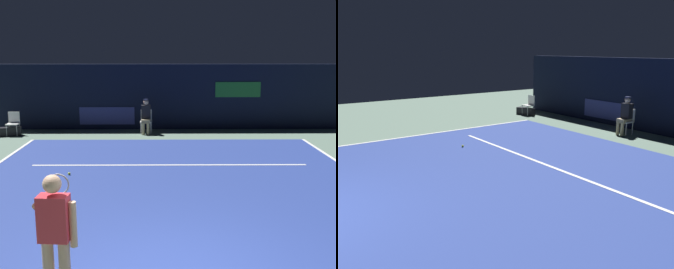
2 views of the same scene
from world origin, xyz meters
TOP-DOWN VIEW (x-y plane):
  - ground_plane at (0.00, 4.20)m, footprint 28.42×28.42m
  - court_surface at (0.00, 4.20)m, footprint 9.73×10.39m
  - line_service at (0.00, 6.01)m, footprint 7.59×0.10m
  - back_wall at (-0.00, 11.62)m, footprint 13.95×0.33m
  - tennis_player at (-1.44, -0.51)m, footprint 0.56×0.96m
  - line_judge_on_chair at (-0.84, 10.54)m, footprint 0.45×0.54m
  - courtside_chair_near at (-5.79, 10.27)m, footprint 0.45×0.43m
  - tennis_ball at (-2.57, 5.11)m, footprint 0.07×0.07m
  - equipment_bag at (-5.92, 10.18)m, footprint 0.89×0.53m

SIDE VIEW (x-z plane):
  - ground_plane at x=0.00m, z-range 0.00..0.00m
  - court_surface at x=0.00m, z-range 0.00..0.01m
  - line_service at x=0.00m, z-range 0.01..0.02m
  - tennis_ball at x=-2.57m, z-range 0.01..0.08m
  - equipment_bag at x=-5.92m, z-range 0.00..0.32m
  - courtside_chair_near at x=-5.79m, z-range 0.06..0.94m
  - line_judge_on_chair at x=-0.84m, z-range 0.03..1.35m
  - tennis_player at x=-1.44m, z-range 0.12..1.85m
  - back_wall at x=0.00m, z-range 0.00..2.60m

